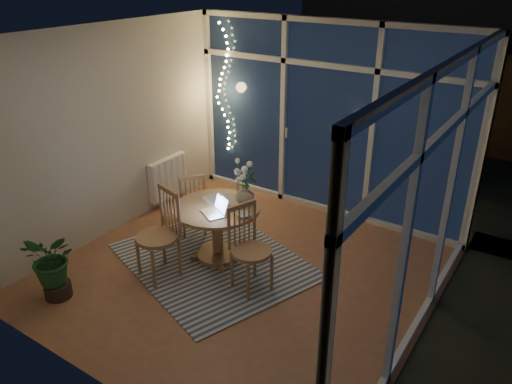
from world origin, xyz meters
TOP-DOWN VIEW (x-y plane):
  - floor at (0.00, 0.00)m, footprint 4.00×4.00m
  - ceiling at (0.00, 0.00)m, footprint 4.00×4.00m
  - wall_back at (0.00, 2.00)m, footprint 4.00×0.04m
  - wall_front at (0.00, -2.00)m, footprint 4.00×0.04m
  - wall_left at (-2.00, 0.00)m, footprint 0.04×4.00m
  - wall_right at (2.00, 0.00)m, footprint 0.04×4.00m
  - window_wall_back at (0.00, 1.96)m, footprint 4.00×0.10m
  - window_wall_right at (1.96, 0.00)m, footprint 0.10×4.00m
  - radiator at (-1.94, 0.90)m, footprint 0.10×0.70m
  - fairy_lights at (-1.65, 1.88)m, footprint 0.24×0.10m
  - garden_patio at (0.50, 5.00)m, footprint 12.00×6.00m
  - garden_fence at (0.00, 5.50)m, footprint 11.00×0.08m
  - neighbour_roof at (0.30, 8.50)m, footprint 7.00×3.00m
  - garden_shrubs at (-0.80, 3.40)m, footprint 0.90×0.90m
  - rug at (-0.43, 0.00)m, footprint 2.63×2.37m
  - dining_table at (-0.43, 0.10)m, footprint 1.28×1.28m
  - chair_left at (-1.09, 0.41)m, footprint 0.56×0.56m
  - chair_right at (0.24, -0.18)m, footprint 0.58×0.58m
  - chair_front at (-0.74, -0.56)m, footprint 0.59×0.59m
  - laptop at (-0.35, -0.06)m, footprint 0.38×0.36m
  - flower_vase at (-0.21, 0.35)m, footprint 0.26×0.26m
  - bowl at (-0.03, 0.07)m, footprint 0.19×0.19m
  - newspapers at (-0.49, 0.23)m, footprint 0.44×0.43m
  - phone at (-0.38, 0.01)m, footprint 0.11×0.10m
  - potted_plant at (-1.37, -1.44)m, footprint 0.58×0.52m

SIDE VIEW (x-z plane):
  - garden_patio at x=0.50m, z-range -0.11..-0.01m
  - floor at x=0.00m, z-range 0.00..0.00m
  - rug at x=-0.43m, z-range 0.00..0.01m
  - dining_table at x=-0.43m, z-range 0.00..0.68m
  - potted_plant at x=-1.37m, z-range 0.00..0.76m
  - radiator at x=-1.94m, z-range 0.11..0.69m
  - chair_left at x=-1.09m, z-range 0.00..0.87m
  - garden_shrubs at x=-0.80m, z-range 0.00..0.90m
  - chair_right at x=0.24m, z-range 0.00..0.97m
  - chair_front at x=-0.74m, z-range 0.00..1.05m
  - phone at x=-0.38m, z-range 0.68..0.69m
  - newspapers at x=-0.49m, z-range 0.68..0.70m
  - bowl at x=-0.03m, z-range 0.68..0.72m
  - flower_vase at x=-0.21m, z-range 0.68..0.89m
  - laptop at x=-0.35m, z-range 0.68..0.89m
  - garden_fence at x=0.00m, z-range 0.00..1.80m
  - wall_back at x=0.00m, z-range 0.00..2.60m
  - wall_front at x=0.00m, z-range 0.00..2.60m
  - wall_left at x=-2.00m, z-range 0.00..2.60m
  - wall_right at x=2.00m, z-range 0.00..2.60m
  - window_wall_back at x=0.00m, z-range 0.00..2.60m
  - window_wall_right at x=1.96m, z-range 0.00..2.60m
  - fairy_lights at x=-1.65m, z-range 0.60..2.45m
  - neighbour_roof at x=0.30m, z-range 1.10..3.30m
  - ceiling at x=0.00m, z-range 2.60..2.60m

